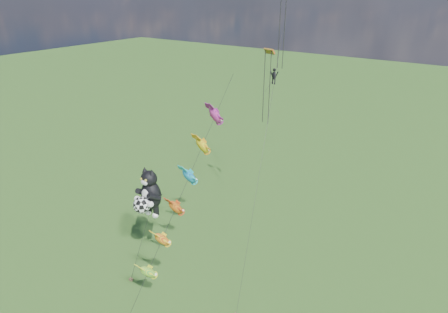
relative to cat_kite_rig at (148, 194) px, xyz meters
The scene contains 4 objects.
ground 11.70m from the cat_kite_rig, 159.62° to the right, with size 300.00×300.00×0.00m, color #1B4511.
cat_kite_rig is the anchor object (origin of this frame).
fish_windsock_rig 5.43m from the cat_kite_rig, ahead, with size 1.57×15.93×20.48m.
parafoil_rig 18.00m from the cat_kite_rig, 67.99° to the left, with size 5.83×16.75×27.23m.
Camera 1 is at (30.39, -19.01, 27.35)m, focal length 30.00 mm.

